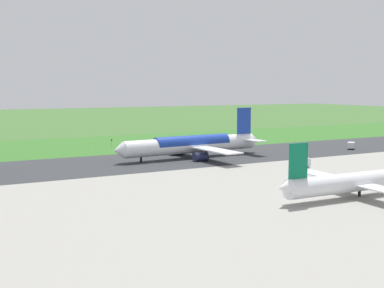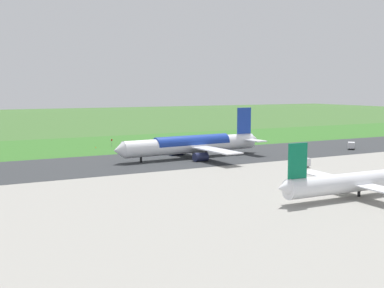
{
  "view_description": "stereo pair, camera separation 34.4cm",
  "coord_description": "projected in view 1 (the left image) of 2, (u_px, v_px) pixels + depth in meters",
  "views": [
    {
      "loc": [
        79.91,
        134.34,
        22.45
      ],
      "look_at": [
        10.01,
        0.0,
        4.5
      ],
      "focal_mm": 44.15,
      "sensor_mm": 36.0,
      "label": 1
    },
    {
      "loc": [
        79.6,
        134.5,
        22.45
      ],
      "look_at": [
        10.01,
        0.0,
        4.5
      ],
      "focal_mm": 44.15,
      "sensor_mm": 36.0,
      "label": 2
    }
  ],
  "objects": [
    {
      "name": "ground_plane",
      "position": [
        219.0,
        156.0,
        157.61
      ],
      "size": [
        800.0,
        800.0,
        0.0
      ],
      "primitive_type": "plane",
      "color": "#3D662D"
    },
    {
      "name": "runway_asphalt",
      "position": [
        219.0,
        156.0,
        157.61
      ],
      "size": [
        600.0,
        37.57,
        0.06
      ],
      "primitive_type": "cube",
      "color": "#2D3033",
      "rests_on": "ground"
    },
    {
      "name": "grass_verge_foreground",
      "position": [
        169.0,
        143.0,
        192.71
      ],
      "size": [
        600.0,
        80.0,
        0.04
      ],
      "primitive_type": "cube",
      "color": "#346B27",
      "rests_on": "ground"
    },
    {
      "name": "airliner_main",
      "position": [
        193.0,
        144.0,
        152.71
      ],
      "size": [
        54.15,
        44.32,
        15.88
      ],
      "color": "white",
      "rests_on": "ground"
    },
    {
      "name": "airliner_parked_mid",
      "position": [
        359.0,
        181.0,
        97.68
      ],
      "size": [
        41.34,
        33.76,
        12.08
      ],
      "color": "white",
      "rests_on": "ground"
    },
    {
      "name": "service_truck_baggage",
      "position": [
        351.0,
        145.0,
        174.56
      ],
      "size": [
        5.78,
        5.6,
        2.65
      ],
      "color": "black",
      "rests_on": "ground"
    },
    {
      "name": "service_truck_fuel",
      "position": [
        302.0,
        162.0,
        135.75
      ],
      "size": [
        3.02,
        6.05,
        2.65
      ],
      "color": "gold",
      "rests_on": "ground"
    },
    {
      "name": "no_stopping_sign",
      "position": [
        112.0,
        142.0,
        182.01
      ],
      "size": [
        0.6,
        0.1,
        2.88
      ],
      "color": "slate",
      "rests_on": "ground"
    },
    {
      "name": "traffic_cone_orange",
      "position": [
        96.0,
        147.0,
        177.79
      ],
      "size": [
        0.4,
        0.4,
        0.55
      ],
      "primitive_type": "cone",
      "color": "orange",
      "rests_on": "ground"
    }
  ]
}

